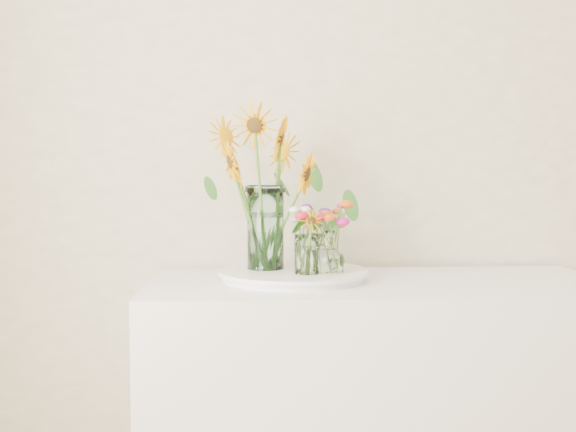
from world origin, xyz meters
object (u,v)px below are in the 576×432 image
at_px(tray, 294,276).
at_px(small_vase_c, 320,251).
at_px(mason_jar, 265,228).
at_px(small_vase_b, 330,252).
at_px(counter, 376,425).
at_px(small_vase_a, 307,255).

relative_size(tray, small_vase_c, 3.99).
distance_m(mason_jar, small_vase_b, 0.22).
xyz_separation_m(tray, small_vase_b, (0.11, -0.05, 0.08)).
height_order(tray, mason_jar, mason_jar).
relative_size(counter, small_vase_a, 11.33).
height_order(counter, mason_jar, mason_jar).
height_order(counter, small_vase_c, small_vase_c).
xyz_separation_m(counter, small_vase_a, (-0.22, -0.04, 0.54)).
bearing_deg(small_vase_c, mason_jar, -163.00).
distance_m(counter, tray, 0.53).
bearing_deg(counter, tray, 171.93).
xyz_separation_m(counter, mason_jar, (-0.34, 0.07, 0.61)).
height_order(mason_jar, small_vase_a, mason_jar).
relative_size(counter, small_vase_c, 12.79).
relative_size(tray, small_vase_b, 3.32).
bearing_deg(small_vase_c, counter, -36.86).
bearing_deg(counter, small_vase_b, -173.29).
distance_m(tray, small_vase_c, 0.14).
height_order(small_vase_a, small_vase_b, small_vase_b).
bearing_deg(tray, mason_jar, 158.86).
bearing_deg(small_vase_b, small_vase_a, -162.89).
distance_m(counter, small_vase_c, 0.57).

